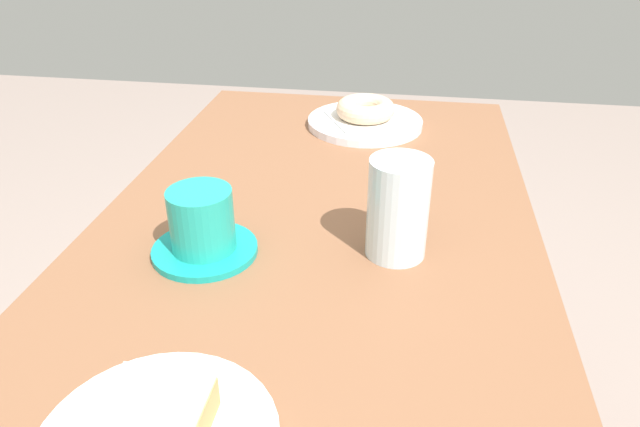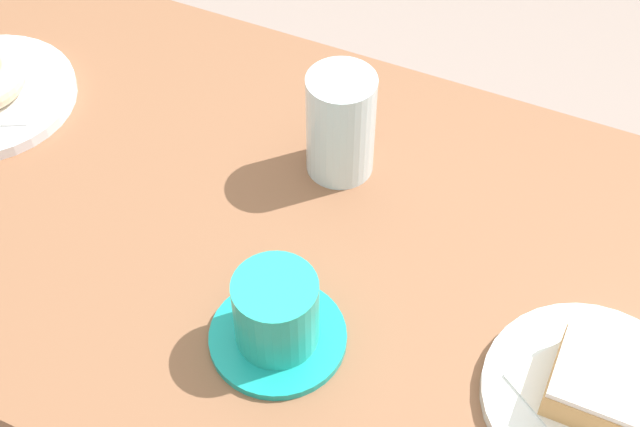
{
  "view_description": "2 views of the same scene",
  "coord_description": "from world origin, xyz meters",
  "px_view_note": "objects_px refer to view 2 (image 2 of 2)",
  "views": [
    {
      "loc": [
        -0.69,
        -0.12,
        1.19
      ],
      "look_at": [
        -0.01,
        -0.01,
        0.8
      ],
      "focal_mm": 32.92,
      "sensor_mm": 36.0,
      "label": 1
    },
    {
      "loc": [
        -0.31,
        0.55,
        1.52
      ],
      "look_at": [
        -0.06,
        -0.02,
        0.8
      ],
      "focal_mm": 49.41,
      "sensor_mm": 36.0,
      "label": 2
    }
  ],
  "objects_px": {
    "plate_glazed_square": "(592,399)",
    "water_glass": "(341,125)",
    "donut_glazed_square": "(600,383)",
    "coffee_cup": "(277,317)"
  },
  "relations": [
    {
      "from": "water_glass",
      "to": "donut_glazed_square",
      "type": "bearing_deg",
      "value": 151.44
    },
    {
      "from": "plate_glazed_square",
      "to": "water_glass",
      "type": "bearing_deg",
      "value": -28.56
    },
    {
      "from": "plate_glazed_square",
      "to": "donut_glazed_square",
      "type": "height_order",
      "value": "donut_glazed_square"
    },
    {
      "from": "water_glass",
      "to": "coffee_cup",
      "type": "xyz_separation_m",
      "value": [
        -0.04,
        0.25,
        -0.03
      ]
    },
    {
      "from": "plate_glazed_square",
      "to": "water_glass",
      "type": "height_order",
      "value": "water_glass"
    },
    {
      "from": "water_glass",
      "to": "coffee_cup",
      "type": "relative_size",
      "value": 0.96
    },
    {
      "from": "water_glass",
      "to": "coffee_cup",
      "type": "height_order",
      "value": "water_glass"
    },
    {
      "from": "plate_glazed_square",
      "to": "water_glass",
      "type": "xyz_separation_m",
      "value": [
        0.34,
        -0.19,
        0.06
      ]
    },
    {
      "from": "donut_glazed_square",
      "to": "water_glass",
      "type": "relative_size",
      "value": 0.65
    },
    {
      "from": "donut_glazed_square",
      "to": "coffee_cup",
      "type": "distance_m",
      "value": 0.31
    }
  ]
}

